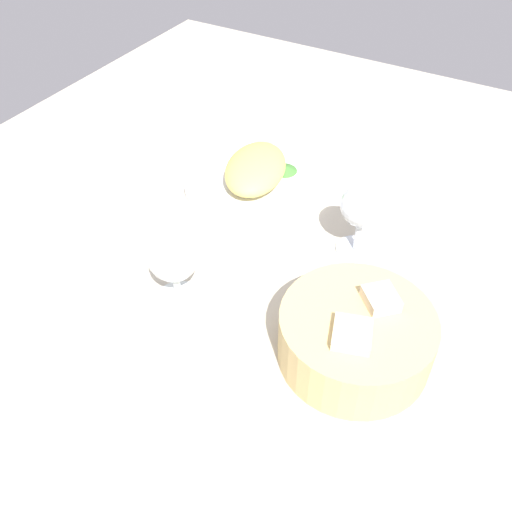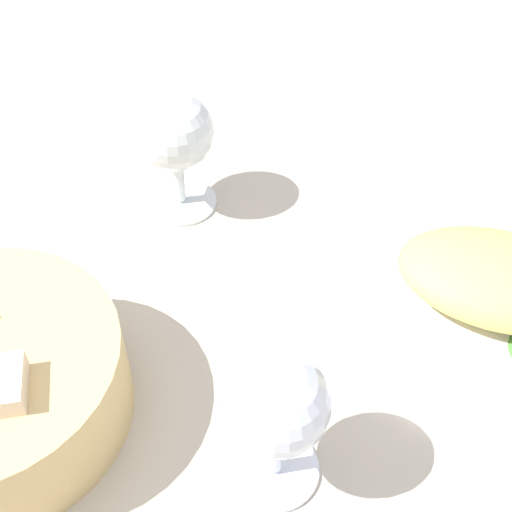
{
  "view_description": "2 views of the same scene",
  "coord_description": "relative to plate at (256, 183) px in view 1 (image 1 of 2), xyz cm",
  "views": [
    {
      "loc": [
        62.22,
        28.02,
        59.31
      ],
      "look_at": [
        11.33,
        -1.1,
        4.89
      ],
      "focal_mm": 39.34,
      "sensor_mm": 36.0,
      "label": 1
    },
    {
      "loc": [
        -13.72,
        28.21,
        45.4
      ],
      "look_at": [
        8.29,
        -4.14,
        3.72
      ],
      "focal_mm": 48.71,
      "sensor_mm": 36.0,
      "label": 2
    }
  ],
  "objects": [
    {
      "name": "wine_glass_far",
      "position": [
        6.9,
        22.11,
        7.4
      ],
      "size": [
        6.63,
        6.63,
        12.12
      ],
      "color": "silver",
      "rests_on": "ground_plane"
    },
    {
      "name": "bread_basket",
      "position": [
        26.24,
        29.63,
        3.12
      ],
      "size": [
        19.61,
        19.61,
        8.95
      ],
      "color": "tan",
      "rests_on": "ground_plane"
    },
    {
      "name": "ground_plane",
      "position": [
        9.22,
        12.95,
        -1.7
      ],
      "size": [
        140.0,
        140.0,
        2.0
      ],
      "primitive_type": "cube",
      "color": "#B9B09C"
    },
    {
      "name": "lettuce_garnish",
      "position": [
        -5.08,
        2.99,
        1.27
      ],
      "size": [
        4.94,
        4.94,
        1.13
      ],
      "primitive_type": "cone",
      "color": "#448236",
      "rests_on": "plate"
    },
    {
      "name": "plate",
      "position": [
        0.0,
        0.0,
        0.0
      ],
      "size": [
        25.45,
        25.45,
        1.4
      ],
      "primitive_type": "cylinder",
      "color": "white",
      "rests_on": "ground_plane"
    },
    {
      "name": "wine_glass_near",
      "position": [
        29.39,
        4.14,
        7.16
      ],
      "size": [
        7.11,
        7.11,
        12.06
      ],
      "color": "silver",
      "rests_on": "ground_plane"
    },
    {
      "name": "omelette",
      "position": [
        -0.0,
        -0.0,
        3.11
      ],
      "size": [
        18.43,
        14.35,
        4.82
      ],
      "primitive_type": "ellipsoid",
      "rotation": [
        0.0,
        0.0,
        0.28
      ],
      "color": "#E0C562",
      "rests_on": "plate"
    }
  ]
}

